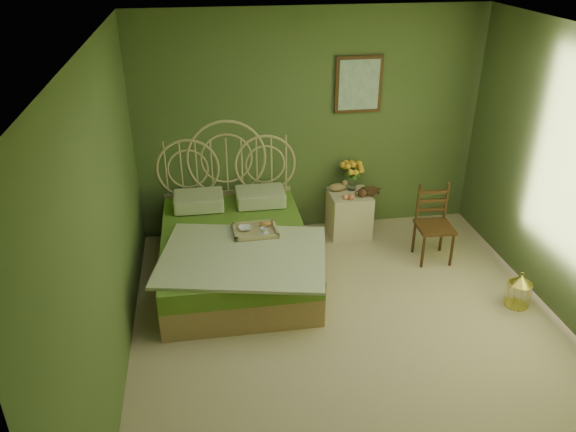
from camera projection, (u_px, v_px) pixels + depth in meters
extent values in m
plane|color=#C4AD8D|center=(356.00, 341.00, 5.06)|extent=(4.50, 4.50, 0.00)
plane|color=silver|center=(377.00, 44.00, 3.87)|extent=(4.50, 4.50, 0.00)
plane|color=#4D6233|center=(311.00, 125.00, 6.44)|extent=(4.00, 0.00, 4.00)
plane|color=#4D6233|center=(106.00, 231.00, 4.18)|extent=(0.00, 4.50, 4.50)
cube|color=#351E0E|center=(359.00, 85.00, 6.28)|extent=(0.54, 0.03, 0.64)
cube|color=silver|center=(359.00, 85.00, 6.27)|extent=(0.46, 0.01, 0.56)
cube|color=tan|center=(236.00, 264.00, 5.93)|extent=(1.49, 1.99, 0.30)
cube|color=olive|center=(235.00, 244.00, 5.82)|extent=(1.49, 1.99, 0.20)
cube|color=beige|center=(243.00, 256.00, 5.38)|extent=(1.78, 1.49, 0.03)
cube|color=beige|center=(199.00, 201.00, 6.29)|extent=(0.55, 0.40, 0.16)
cube|color=beige|center=(260.00, 197.00, 6.39)|extent=(0.55, 0.40, 0.16)
cube|color=#CEBA89|center=(255.00, 233.00, 5.77)|extent=(0.46, 0.36, 0.04)
ellipsoid|color=#B77A38|center=(266.00, 224.00, 5.84)|extent=(0.12, 0.07, 0.05)
cube|color=beige|center=(349.00, 213.00, 6.74)|extent=(0.47, 0.47, 0.52)
cylinder|color=silver|center=(352.00, 183.00, 6.68)|extent=(0.10, 0.10, 0.18)
ellipsoid|color=tan|center=(337.00, 187.00, 6.66)|extent=(0.21, 0.11, 0.10)
sphere|color=#F0825D|center=(345.00, 197.00, 6.46)|extent=(0.07, 0.07, 0.07)
sphere|color=#F0825D|center=(351.00, 197.00, 6.46)|extent=(0.07, 0.07, 0.07)
cube|color=#351E0E|center=(435.00, 227.00, 6.13)|extent=(0.39, 0.39, 0.04)
cylinder|color=#351E0E|center=(424.00, 251.00, 6.06)|extent=(0.03, 0.03, 0.40)
cylinder|color=#351E0E|center=(452.00, 249.00, 6.10)|extent=(0.03, 0.03, 0.40)
cylinder|color=#351E0E|center=(414.00, 237.00, 6.34)|extent=(0.03, 0.03, 0.40)
cylinder|color=#351E0E|center=(441.00, 235.00, 6.38)|extent=(0.03, 0.03, 0.40)
cube|color=#351E0E|center=(431.00, 202.00, 6.17)|extent=(0.32, 0.05, 0.45)
cylinder|color=gold|center=(516.00, 304.00, 5.53)|extent=(0.22, 0.22, 0.01)
cylinder|color=gold|center=(518.00, 294.00, 5.48)|extent=(0.22, 0.22, 0.25)
cone|color=gold|center=(521.00, 280.00, 5.40)|extent=(0.22, 0.22, 0.09)
imported|color=#381E0F|center=(364.00, 191.00, 6.66)|extent=(0.16, 0.21, 0.02)
imported|color=#472819|center=(364.00, 190.00, 6.65)|extent=(0.27, 0.28, 0.02)
imported|color=white|center=(245.00, 228.00, 5.78)|extent=(0.14, 0.14, 0.03)
imported|color=white|center=(264.00, 231.00, 5.70)|extent=(0.08, 0.08, 0.07)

